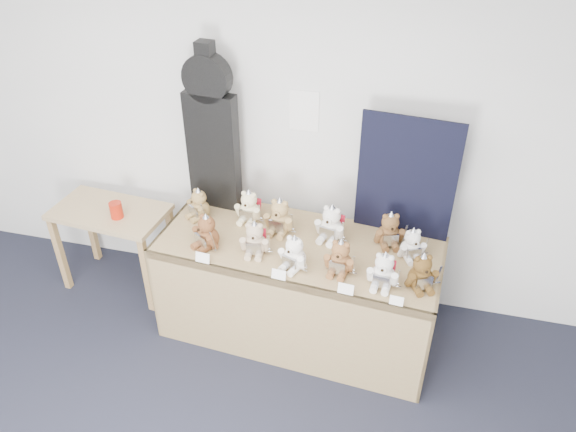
% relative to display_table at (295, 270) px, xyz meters
% --- Properties ---
extents(room_shell, '(6.00, 6.00, 6.00)m').
position_rel_display_table_xyz_m(room_shell, '(-0.09, 0.63, 0.92)').
color(room_shell, silver).
rests_on(room_shell, floor).
extents(display_table, '(2.03, 0.97, 0.82)m').
position_rel_display_table_xyz_m(display_table, '(0.00, 0.00, 0.00)').
color(display_table, olive).
rests_on(display_table, floor).
extents(side_table, '(0.93, 0.57, 0.74)m').
position_rel_display_table_xyz_m(side_table, '(-1.57, 0.25, -0.03)').
color(side_table, tan).
rests_on(side_table, floor).
extents(guitar_case, '(0.39, 0.15, 1.25)m').
position_rel_display_table_xyz_m(guitar_case, '(-0.72, 0.43, 0.79)').
color(guitar_case, black).
rests_on(guitar_case, display_table).
extents(navy_board, '(0.67, 0.09, 0.89)m').
position_rel_display_table_xyz_m(navy_board, '(0.67, 0.41, 0.62)').
color(navy_board, black).
rests_on(navy_board, display_table).
extents(red_cup, '(0.10, 0.10, 0.13)m').
position_rel_display_table_xyz_m(red_cup, '(-1.45, 0.18, 0.16)').
color(red_cup, '#B81F0C').
rests_on(red_cup, side_table).
extents(teddy_front_far_left, '(0.23, 0.23, 0.28)m').
position_rel_display_table_xyz_m(teddy_front_far_left, '(-0.60, -0.09, 0.29)').
color(teddy_front_far_left, brown).
rests_on(teddy_front_far_left, display_table).
extents(teddy_front_left, '(0.23, 0.20, 0.27)m').
position_rel_display_table_xyz_m(teddy_front_left, '(-0.26, -0.08, 0.28)').
color(teddy_front_left, tan).
rests_on(teddy_front_left, display_table).
extents(teddy_front_centre, '(0.22, 0.21, 0.27)m').
position_rel_display_table_xyz_m(teddy_front_centre, '(0.03, -0.17, 0.28)').
color(teddy_front_centre, white).
rests_on(teddy_front_centre, display_table).
extents(teddy_front_right, '(0.23, 0.19, 0.28)m').
position_rel_display_table_xyz_m(teddy_front_right, '(0.33, -0.14, 0.28)').
color(teddy_front_right, brown).
rests_on(teddy_front_right, display_table).
extents(teddy_front_far_right, '(0.23, 0.19, 0.28)m').
position_rel_display_table_xyz_m(teddy_front_far_right, '(0.61, -0.21, 0.28)').
color(teddy_front_far_right, silver).
rests_on(teddy_front_far_right, display_table).
extents(teddy_front_end, '(0.23, 0.22, 0.28)m').
position_rel_display_table_xyz_m(teddy_front_end, '(0.84, -0.16, 0.28)').
color(teddy_front_end, brown).
rests_on(teddy_front_end, display_table).
extents(teddy_back_left, '(0.23, 0.20, 0.28)m').
position_rel_display_table_xyz_m(teddy_back_left, '(-0.41, 0.28, 0.28)').
color(teddy_back_left, beige).
rests_on(teddy_back_left, display_table).
extents(teddy_back_centre_left, '(0.24, 0.21, 0.30)m').
position_rel_display_table_xyz_m(teddy_back_centre_left, '(-0.16, 0.20, 0.29)').
color(teddy_back_centre_left, tan).
rests_on(teddy_back_centre_left, display_table).
extents(teddy_back_centre_right, '(0.24, 0.22, 0.30)m').
position_rel_display_table_xyz_m(teddy_back_centre_right, '(0.20, 0.20, 0.29)').
color(teddy_back_centre_right, white).
rests_on(teddy_back_centre_right, display_table).
extents(teddy_back_right, '(0.24, 0.21, 0.28)m').
position_rel_display_table_xyz_m(teddy_back_right, '(0.61, 0.24, 0.29)').
color(teddy_back_right, brown).
rests_on(teddy_back_right, display_table).
extents(teddy_back_end, '(0.21, 0.20, 0.25)m').
position_rel_display_table_xyz_m(teddy_back_end, '(0.77, 0.12, 0.28)').
color(teddy_back_end, white).
rests_on(teddy_back_end, display_table).
extents(teddy_back_far_left, '(0.21, 0.21, 0.26)m').
position_rel_display_table_xyz_m(teddy_back_far_left, '(-0.79, 0.23, 0.28)').
color(teddy_back_far_left, olive).
rests_on(teddy_back_far_left, display_table).
extents(entry_card_a, '(0.10, 0.03, 0.07)m').
position_rel_display_table_xyz_m(entry_card_a, '(-0.57, -0.27, 0.21)').
color(entry_card_a, white).
rests_on(entry_card_a, display_table).
extents(entry_card_b, '(0.10, 0.03, 0.07)m').
position_rel_display_table_xyz_m(entry_card_b, '(-0.03, -0.31, 0.21)').
color(entry_card_b, white).
rests_on(entry_card_b, display_table).
extents(entry_card_c, '(0.10, 0.03, 0.07)m').
position_rel_display_table_xyz_m(entry_card_c, '(0.40, -0.34, 0.21)').
color(entry_card_c, white).
rests_on(entry_card_c, display_table).
extents(entry_card_d, '(0.09, 0.02, 0.06)m').
position_rel_display_table_xyz_m(entry_card_d, '(0.72, -0.37, 0.21)').
color(entry_card_d, white).
rests_on(entry_card_d, display_table).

